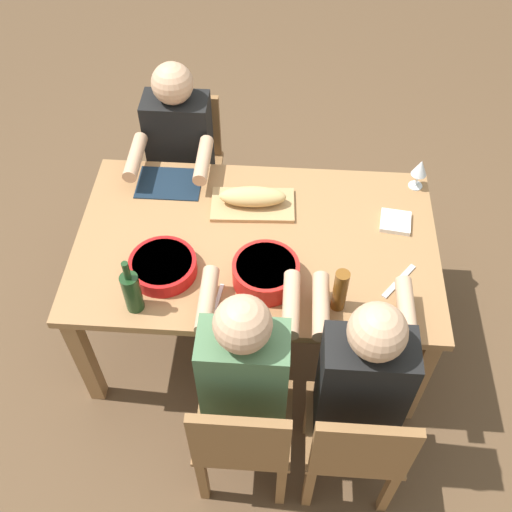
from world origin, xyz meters
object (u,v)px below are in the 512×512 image
at_px(diner_near_right, 179,151).
at_px(diner_far_left, 361,377).
at_px(serving_bowl_pasta, 266,272).
at_px(wine_glass, 420,169).
at_px(chair_far_left, 356,443).
at_px(beer_bottle, 340,291).
at_px(chair_near_right, 187,159).
at_px(dining_table, 256,252).
at_px(chair_far_center, 242,436).
at_px(bread_loaf, 253,197).
at_px(wine_bottle, 132,291).
at_px(diner_far_center, 245,370).
at_px(napkin_stack, 395,222).
at_px(serving_bowl_greens, 163,266).
at_px(cutting_board, 253,205).

distance_m(diner_near_right, diner_far_left, 1.59).
distance_m(serving_bowl_pasta, wine_glass, 0.96).
distance_m(chair_far_left, beer_bottle, 0.62).
bearing_deg(diner_near_right, serving_bowl_pasta, 120.59).
relative_size(diner_near_right, wine_glass, 7.23).
bearing_deg(chair_far_left, diner_near_right, -58.10).
bearing_deg(diner_near_right, diner_far_left, 125.41).
relative_size(chair_near_right, diner_far_left, 0.71).
distance_m(dining_table, chair_far_center, 0.85).
distance_m(bread_loaf, wine_bottle, 0.77).
relative_size(dining_table, diner_far_center, 1.39).
bearing_deg(napkin_stack, serving_bowl_pasta, 32.60).
height_order(serving_bowl_greens, beer_bottle, beer_bottle).
bearing_deg(chair_far_left, diner_far_left, -90.00).
bearing_deg(serving_bowl_pasta, napkin_stack, -147.40).
xyz_separation_m(chair_near_right, cutting_board, (-0.43, 0.61, 0.27)).
xyz_separation_m(chair_far_left, cutting_board, (0.49, -1.05, 0.27)).
relative_size(chair_near_right, diner_near_right, 0.71).
bearing_deg(napkin_stack, chair_far_left, 79.06).
relative_size(serving_bowl_pasta, serving_bowl_greens, 0.97).
relative_size(dining_table, wine_bottle, 5.76).
relative_size(dining_table, cutting_board, 4.18).
height_order(serving_bowl_pasta, cutting_board, serving_bowl_pasta).
relative_size(diner_far_left, serving_bowl_pasta, 4.16).
bearing_deg(bread_loaf, diner_far_left, 119.50).
xyz_separation_m(serving_bowl_greens, beer_bottle, (-0.76, 0.13, 0.07)).
xyz_separation_m(chair_near_right, bread_loaf, (-0.43, 0.61, 0.32)).
relative_size(diner_far_left, bread_loaf, 3.75).
distance_m(wine_bottle, wine_glass, 1.49).
distance_m(chair_near_right, beer_bottle, 1.48).
bearing_deg(napkin_stack, diner_far_left, 76.62).
bearing_deg(serving_bowl_pasta, diner_near_right, -59.41).
xyz_separation_m(cutting_board, beer_bottle, (-0.40, 0.56, 0.10)).
xyz_separation_m(chair_far_center, beer_bottle, (-0.37, -0.49, 0.37)).
distance_m(chair_far_center, diner_near_right, 1.56).
xyz_separation_m(diner_near_right, serving_bowl_pasta, (-0.52, 0.87, 0.11)).
bearing_deg(beer_bottle, diner_near_right, -50.07).
xyz_separation_m(cutting_board, napkin_stack, (-0.68, 0.07, 0.00)).
bearing_deg(diner_far_center, diner_near_right, -70.43).
relative_size(serving_bowl_pasta, wine_bottle, 0.99).
relative_size(dining_table, napkin_stack, 11.93).
xyz_separation_m(chair_far_center, diner_far_left, (-0.46, -0.18, 0.21)).
height_order(diner_far_center, diner_near_right, same).
relative_size(diner_far_center, diner_near_right, 1.00).
bearing_deg(diner_far_center, chair_far_left, 158.21).
xyz_separation_m(dining_table, cutting_board, (0.03, -0.22, 0.09)).
bearing_deg(beer_bottle, cutting_board, -54.66).
xyz_separation_m(diner_far_center, beer_bottle, (-0.37, -0.30, 0.15)).
height_order(diner_near_right, serving_bowl_greens, diner_near_right).
bearing_deg(diner_near_right, diner_far_center, 109.57).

